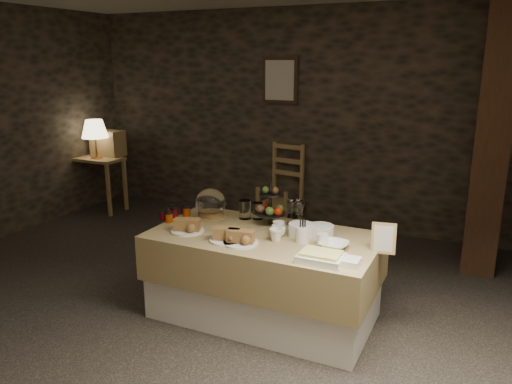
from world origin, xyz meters
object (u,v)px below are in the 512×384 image
at_px(table_lamp, 95,129).
at_px(chair, 282,189).
at_px(buffet_table, 264,270).
at_px(wine_rack, 108,143).
at_px(timber_column, 493,138).
at_px(console_table, 98,167).
at_px(fruit_stand, 271,208).

bearing_deg(table_lamp, chair, 13.93).
bearing_deg(buffet_table, wine_rack, 149.38).
distance_m(table_lamp, timber_column, 4.70).
relative_size(console_table, chair, 0.94).
xyz_separation_m(table_lamp, chair, (2.40, 0.60, -0.67)).
bearing_deg(wine_rack, chair, 8.65).
bearing_deg(fruit_stand, console_table, 155.44).
relative_size(buffet_table, timber_column, 0.67).
relative_size(timber_column, fruit_stand, 7.26).
relative_size(table_lamp, timber_column, 0.20).
height_order(table_lamp, wine_rack, table_lamp).
distance_m(wine_rack, timber_column, 4.71).
distance_m(timber_column, fruit_stand, 2.20).
distance_m(console_table, timber_column, 4.79).
xyz_separation_m(buffet_table, timber_column, (1.52, 1.71, 0.90)).
distance_m(table_lamp, fruit_stand, 3.43).
distance_m(buffet_table, wine_rack, 3.73).
bearing_deg(console_table, table_lamp, -45.00).
xyz_separation_m(console_table, wine_rack, (0.05, 0.18, 0.30)).
height_order(wine_rack, chair, wine_rack).
height_order(wine_rack, fruit_stand, wine_rack).
height_order(buffet_table, wine_rack, wine_rack).
bearing_deg(chair, console_table, -158.52).
distance_m(table_lamp, wine_rack, 0.31).
xyz_separation_m(buffet_table, console_table, (-3.23, 1.70, 0.20)).
bearing_deg(chair, fruit_stand, -61.19).
bearing_deg(console_table, timber_column, 0.16).
bearing_deg(console_table, buffet_table, -27.78).
bearing_deg(console_table, fruit_stand, -24.56).
bearing_deg(timber_column, chair, 166.92).
distance_m(console_table, fruit_stand, 3.50).
height_order(console_table, fruit_stand, fruit_stand).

